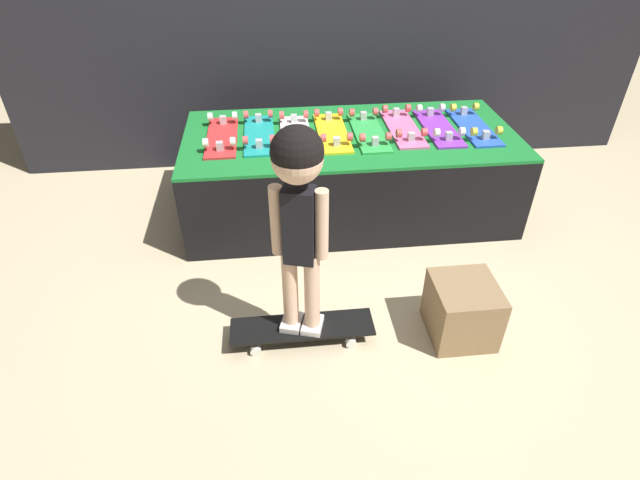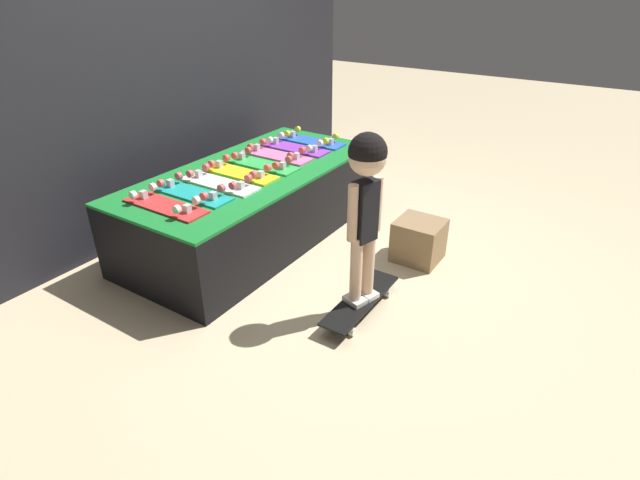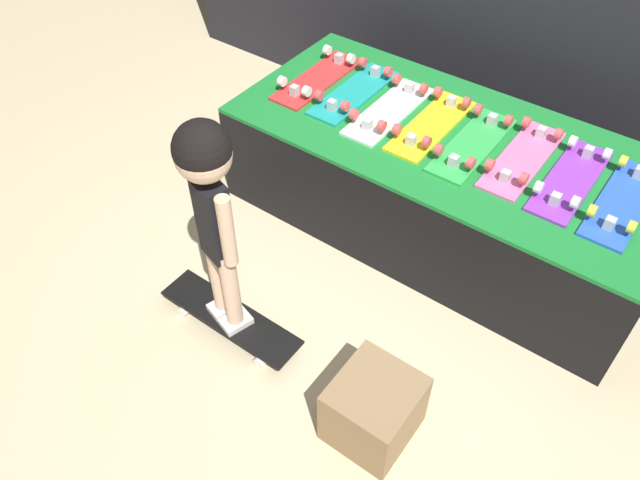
{
  "view_description": "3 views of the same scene",
  "coord_description": "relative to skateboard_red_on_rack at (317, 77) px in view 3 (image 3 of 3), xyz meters",
  "views": [
    {
      "loc": [
        -0.52,
        -2.37,
        1.9
      ],
      "look_at": [
        -0.29,
        -0.26,
        0.35
      ],
      "focal_mm": 28.0,
      "sensor_mm": 36.0,
      "label": 1
    },
    {
      "loc": [
        -2.7,
        -1.79,
        1.89
      ],
      "look_at": [
        -0.23,
        -0.19,
        0.3
      ],
      "focal_mm": 28.0,
      "sensor_mm": 36.0,
      "label": 2
    },
    {
      "loc": [
        0.94,
        -1.77,
        2.37
      ],
      "look_at": [
        -0.22,
        -0.19,
        0.36
      ],
      "focal_mm": 35.0,
      "sensor_mm": 36.0,
      "label": 3
    }
  ],
  "objects": [
    {
      "name": "skateboard_blue_on_rack",
      "position": [
        1.63,
        -0.02,
        0.0
      ],
      "size": [
        0.19,
        0.6,
        0.09
      ],
      "color": "blue",
      "rests_on": "display_rack"
    },
    {
      "name": "skateboard_green_on_rack",
      "position": [
        0.93,
        -0.03,
        0.0
      ],
      "size": [
        0.19,
        0.6,
        0.09
      ],
      "color": "green",
      "rests_on": "display_rack"
    },
    {
      "name": "skateboard_purple_on_rack",
      "position": [
        1.4,
        -0.01,
        0.0
      ],
      "size": [
        0.19,
        0.6,
        0.09
      ],
      "color": "purple",
      "rests_on": "display_rack"
    },
    {
      "name": "skateboard_white_on_rack",
      "position": [
        0.47,
        -0.03,
        0.0
      ],
      "size": [
        0.19,
        0.6,
        0.09
      ],
      "color": "white",
      "rests_on": "display_rack"
    },
    {
      "name": "storage_box",
      "position": [
        1.2,
        -1.25,
        -0.43
      ],
      "size": [
        0.31,
        0.33,
        0.31
      ],
      "color": "#8E704C",
      "rests_on": "ground_plane"
    },
    {
      "name": "skateboard_teal_on_rack",
      "position": [
        0.23,
        0.01,
        0.0
      ],
      "size": [
        0.19,
        0.6,
        0.09
      ],
      "color": "teal",
      "rests_on": "display_rack"
    },
    {
      "name": "skateboard_red_on_rack",
      "position": [
        0.0,
        0.0,
        0.0
      ],
      "size": [
        0.19,
        0.6,
        0.09
      ],
      "color": "red",
      "rests_on": "display_rack"
    },
    {
      "name": "display_rack",
      "position": [
        0.82,
        -0.02,
        -0.3
      ],
      "size": [
        2.13,
        0.99,
        0.57
      ],
      "color": "black",
      "rests_on": "ground_plane"
    },
    {
      "name": "skateboard_on_floor",
      "position": [
        0.4,
        -1.21,
        -0.51
      ],
      "size": [
        0.72,
        0.18,
        0.09
      ],
      "color": "black",
      "rests_on": "ground_plane"
    },
    {
      "name": "child",
      "position": [
        0.4,
        -1.21,
        0.24
      ],
      "size": [
        0.25,
        0.21,
        1.06
      ],
      "rotation": [
        0.0,
        0.0,
        -0.28
      ],
      "color": "silver",
      "rests_on": "skateboard_on_floor"
    },
    {
      "name": "skateboard_yellow_on_rack",
      "position": [
        0.7,
        -0.01,
        0.0
      ],
      "size": [
        0.19,
        0.6,
        0.09
      ],
      "color": "yellow",
      "rests_on": "display_rack"
    },
    {
      "name": "skateboard_pink_on_rack",
      "position": [
        1.17,
        0.01,
        0.0
      ],
      "size": [
        0.19,
        0.6,
        0.09
      ],
      "color": "pink",
      "rests_on": "display_rack"
    },
    {
      "name": "ground_plane",
      "position": [
        0.82,
        -0.6,
        -0.59
      ],
      "size": [
        16.0,
        16.0,
        0.0
      ],
      "primitive_type": "plane",
      "color": "beige"
    }
  ]
}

